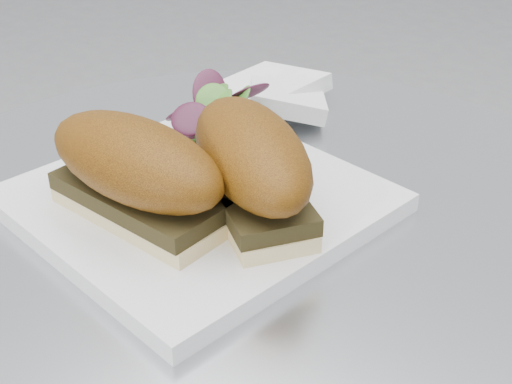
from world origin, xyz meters
The scene contains 5 objects.
plate centered at (-0.06, 0.00, 0.74)m, with size 0.26×0.26×0.02m, color white.
sandwich_left centered at (-0.07, -0.05, 0.79)m, with size 0.17×0.08×0.08m.
sandwich_right centered at (-0.01, 0.01, 0.79)m, with size 0.18×0.16×0.08m.
salad centered at (-0.10, 0.08, 0.77)m, with size 0.10×0.10×0.05m, color #529A32, non-canonical shape.
napkin centered at (-0.12, 0.20, 0.74)m, with size 0.13×0.13×0.02m, color white, non-canonical shape.
Camera 1 is at (0.29, -0.37, 1.05)m, focal length 50.00 mm.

